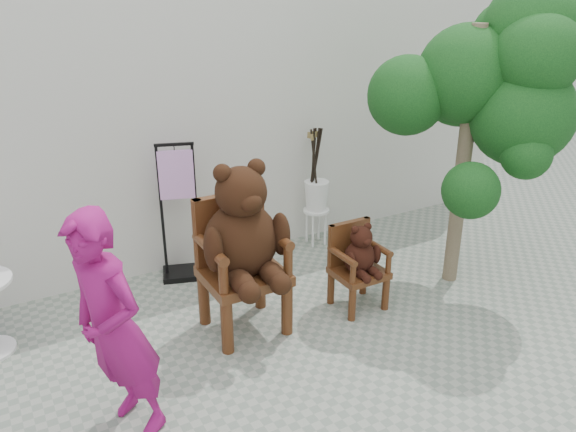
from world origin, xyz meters
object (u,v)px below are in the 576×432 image
object	(u,v)px
chair_big	(242,239)
person	(114,329)
display_stand	(180,227)
tree	(492,80)
chair_small	(358,258)
stool_bucket	(316,195)

from	to	relation	value
chair_big	person	size ratio (longest dim) A/B	0.93
chair_big	person	world-z (taller)	person
display_stand	tree	size ratio (longest dim) A/B	0.49
person	chair_small	bearing A→B (deg)	78.63
chair_small	stool_bucket	size ratio (longest dim) A/B	0.61
tree	display_stand	bearing A→B (deg)	150.98
stool_bucket	chair_big	bearing A→B (deg)	-141.39
stool_bucket	person	bearing A→B (deg)	-144.59
chair_big	person	distance (m)	1.54
chair_big	stool_bucket	bearing A→B (deg)	38.61
tree	chair_big	bearing A→B (deg)	174.07
stool_bucket	tree	xyz separation A→B (m)	(1.02, -1.54, 1.50)
display_stand	stool_bucket	world-z (taller)	display_stand
chair_small	display_stand	world-z (taller)	display_stand
chair_small	tree	distance (m)	2.18
chair_small	display_stand	xyz separation A→B (m)	(-1.30, 1.45, 0.06)
chair_big	tree	world-z (taller)	tree
chair_big	chair_small	size ratio (longest dim) A/B	1.82
chair_small	stool_bucket	world-z (taller)	stool_bucket
person	display_stand	distance (m)	2.38
chair_big	chair_small	world-z (taller)	chair_big
stool_bucket	tree	distance (m)	2.38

